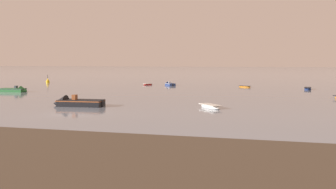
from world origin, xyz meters
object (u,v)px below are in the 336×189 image
at_px(channel_buoy, 48,81).
at_px(rowboat_moored_0, 148,84).
at_px(rowboat_moored_2, 308,89).
at_px(motorboat_moored_2, 74,104).
at_px(rowboat_moored_6, 245,87).
at_px(motorboat_moored_3, 17,91).
at_px(motorboat_moored_0, 169,84).
at_px(rowboat_moored_1, 210,107).

bearing_deg(channel_buoy, rowboat_moored_0, -3.62).
distance_m(rowboat_moored_2, motorboat_moored_2, 48.88).
relative_size(rowboat_moored_2, channel_buoy, 1.68).
distance_m(rowboat_moored_6, motorboat_moored_2, 45.73).
bearing_deg(rowboat_moored_0, motorboat_moored_3, 171.09).
relative_size(rowboat_moored_0, motorboat_moored_0, 0.74).
bearing_deg(motorboat_moored_0, rowboat_moored_1, 167.26).
height_order(motorboat_moored_2, channel_buoy, channel_buoy).
distance_m(motorboat_moored_0, channel_buoy, 33.22).
distance_m(rowboat_moored_0, rowboat_moored_2, 35.91).
xyz_separation_m(rowboat_moored_2, channel_buoy, (-63.19, 8.41, 0.30)).
relative_size(motorboat_moored_0, motorboat_moored_3, 0.78).
height_order(rowboat_moored_0, rowboat_moored_1, rowboat_moored_1).
bearing_deg(channel_buoy, motorboat_moored_3, -67.83).
relative_size(rowboat_moored_1, channel_buoy, 1.65).
distance_m(rowboat_moored_2, channel_buoy, 63.75).
xyz_separation_m(motorboat_moored_0, motorboat_moored_2, (-0.12, -45.06, 0.11)).
bearing_deg(motorboat_moored_2, rowboat_moored_2, -131.97).
distance_m(rowboat_moored_0, rowboat_moored_6, 22.96).
distance_m(rowboat_moored_0, rowboat_moored_1, 48.00).
relative_size(rowboat_moored_0, rowboat_moored_1, 0.81).
relative_size(motorboat_moored_0, motorboat_moored_2, 0.63).
distance_m(rowboat_moored_1, motorboat_moored_2, 16.81).
relative_size(motorboat_moored_2, channel_buoy, 2.89).
bearing_deg(motorboat_moored_2, motorboat_moored_0, -94.04).
bearing_deg(motorboat_moored_2, rowboat_moored_0, -87.38).
bearing_deg(motorboat_moored_0, motorboat_moored_3, 107.82).
bearing_deg(rowboat_moored_6, rowboat_moored_1, 117.26).
xyz_separation_m(motorboat_moored_3, channel_buoy, (-11.79, 28.93, 0.21)).
height_order(rowboat_moored_1, rowboat_moored_2, rowboat_moored_1).
distance_m(rowboat_moored_1, rowboat_moored_6, 39.84).
distance_m(rowboat_moored_1, motorboat_moored_3, 40.99).
bearing_deg(channel_buoy, rowboat_moored_2, -7.58).
bearing_deg(rowboat_moored_1, rowboat_moored_0, -11.88).
relative_size(motorboat_moored_0, rowboat_moored_6, 1.41).
bearing_deg(rowboat_moored_1, motorboat_moored_2, 59.19).
height_order(rowboat_moored_1, motorboat_moored_2, motorboat_moored_2).
distance_m(rowboat_moored_1, channel_buoy, 66.73).
distance_m(rowboat_moored_0, motorboat_moored_3, 31.58).
xyz_separation_m(rowboat_moored_1, rowboat_moored_6, (0.98, 39.83, -0.04)).
bearing_deg(rowboat_moored_2, rowboat_moored_0, 83.76).
height_order(motorboat_moored_0, motorboat_moored_3, motorboat_moored_3).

